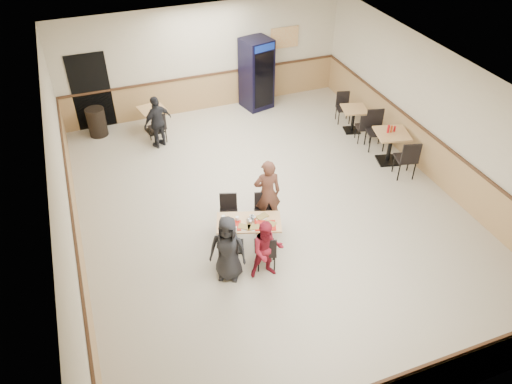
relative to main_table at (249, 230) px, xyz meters
name	(u,v)px	position (x,y,z in m)	size (l,w,h in m)	color
ground	(270,209)	(0.85, 0.96, -0.44)	(10.00, 10.00, 0.00)	beige
room_shell	(297,118)	(2.62, 3.51, 0.14)	(10.00, 10.00, 10.00)	silver
main_table	(249,230)	(0.00, 0.00, 0.00)	(1.37, 0.98, 0.66)	black
main_chairs	(247,231)	(-0.04, 0.01, -0.02)	(1.50, 1.72, 0.84)	black
diner_woman_left	(228,249)	(-0.61, -0.59, 0.25)	(0.67, 0.44, 1.38)	#222227
diner_woman_right	(267,250)	(0.06, -0.81, 0.18)	(0.61, 0.47, 1.25)	maroon
diner_man_opposite	(267,193)	(0.61, 0.59, 0.33)	(0.56, 0.37, 1.54)	brown
lone_diner	(158,122)	(-0.85, 4.38, 0.26)	(0.82, 0.34, 1.40)	#222227
tabletop_clutter	(248,223)	(-0.03, -0.06, 0.25)	(1.09, 0.70, 0.12)	#B6160C
side_table_near	(391,143)	(4.27, 1.67, 0.10)	(0.92, 0.92, 0.81)	black
side_table_near_chair_south	(406,157)	(4.27, 1.02, 0.07)	(0.48, 0.48, 1.03)	black
side_table_near_chair_north	(376,131)	(4.27, 2.32, 0.07)	(0.48, 0.48, 1.03)	black
side_table_far	(354,116)	(4.18, 3.29, 0.01)	(0.77, 0.77, 0.68)	black
side_table_far_chair_south	(364,126)	(4.18, 2.75, -0.01)	(0.40, 0.40, 0.86)	black
side_table_far_chair_north	(344,108)	(4.18, 3.83, -0.01)	(0.40, 0.40, 0.86)	black
condiment_caddy	(391,129)	(4.24, 1.72, 0.46)	(0.23, 0.06, 0.20)	red
back_table	(153,116)	(-0.85, 5.16, 0.02)	(0.76, 0.76, 0.69)	black
back_table_chair_lone	(157,127)	(-0.85, 4.61, 0.00)	(0.41, 0.41, 0.87)	black
pepsi_cooler	(257,74)	(2.26, 5.55, 0.57)	(0.92, 0.92, 2.02)	black
trash_bin	(97,122)	(-2.29, 5.51, -0.06)	(0.49, 0.49, 0.77)	black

